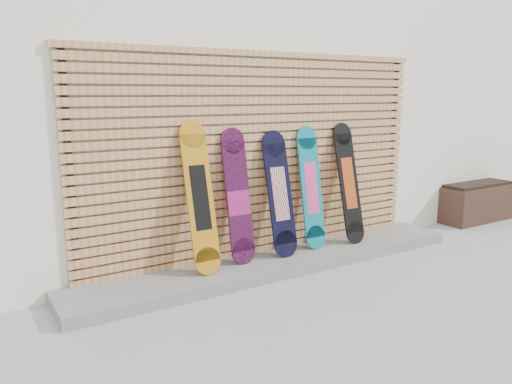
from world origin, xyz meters
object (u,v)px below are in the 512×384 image
snowboard_1 (238,197)px  snowboard_2 (280,194)px  planter_box (475,202)px  snowboard_0 (200,198)px  snowboard_3 (311,188)px  snowboard_4 (349,183)px

snowboard_1 → snowboard_2: 0.50m
planter_box → snowboard_0: size_ratio=0.85×
snowboard_0 → snowboard_3: (1.41, 0.05, -0.05)m
snowboard_1 → snowboard_2: (0.50, -0.03, -0.01)m
planter_box → snowboard_3: bearing=-179.4°
planter_box → snowboard_2: bearing=-179.0°
snowboard_0 → snowboard_3: 1.41m
snowboard_1 → snowboard_4: size_ratio=1.00×
snowboard_2 → snowboard_4: 0.98m
snowboard_0 → snowboard_2: 0.96m
snowboard_0 → snowboard_4: 1.94m
snowboard_0 → planter_box: bearing=1.0°
snowboard_0 → snowboard_3: snowboard_0 is taller
snowboard_0 → snowboard_2: size_ratio=1.10×
snowboard_3 → snowboard_4: (0.53, -0.05, 0.01)m
snowboard_2 → snowboard_3: bearing=3.9°
snowboard_1 → snowboard_3: 0.96m
snowboard_0 → snowboard_3: size_ratio=1.08×
snowboard_1 → snowboard_4: bearing=-1.6°
planter_box → snowboard_4: snowboard_4 is taller
snowboard_0 → snowboard_1: size_ratio=1.06×
snowboard_3 → snowboard_4: snowboard_4 is taller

